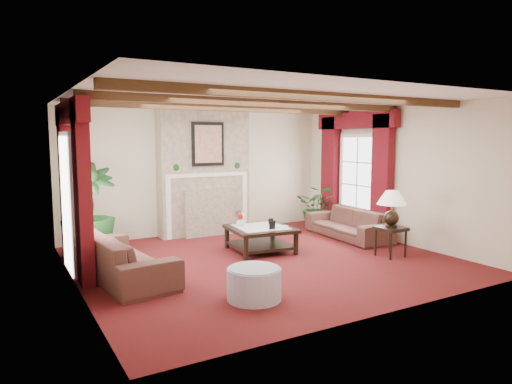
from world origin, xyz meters
TOP-DOWN VIEW (x-y plane):
  - floor at (0.00, 0.00)m, footprint 6.00×6.00m
  - ceiling at (0.00, 0.00)m, footprint 6.00×6.00m
  - back_wall at (0.00, 2.75)m, footprint 6.00×0.02m
  - left_wall at (-3.00, 0.00)m, footprint 0.02×5.50m
  - right_wall at (3.00, 0.00)m, footprint 0.02×5.50m
  - ceiling_beams at (0.00, 0.00)m, footprint 6.00×3.00m
  - fireplace at (0.00, 2.55)m, footprint 2.00×0.52m
  - french_door_left at (-2.97, 1.00)m, footprint 0.10×1.10m
  - french_door_right at (2.97, 1.00)m, footprint 0.10×1.10m
  - curtains_left at (-2.86, 1.00)m, footprint 0.20×2.40m
  - curtains_right at (2.86, 1.00)m, footprint 0.20×2.40m
  - sofa_left at (-2.33, 0.20)m, footprint 2.40×1.19m
  - sofa_right at (2.44, 0.69)m, footprint 2.13×0.87m
  - potted_palm at (-2.54, 1.79)m, footprint 1.14×1.77m
  - small_plant at (2.49, 1.82)m, footprint 1.86×1.87m
  - coffee_table at (0.25, 0.58)m, footprint 1.22×1.22m
  - side_table at (2.06, -0.86)m, footprint 0.49×0.49m
  - ottoman at (-1.10, -1.56)m, footprint 0.70×0.70m
  - table_lamp at (2.06, -0.86)m, footprint 0.52×0.52m
  - flower_vase at (-0.01, 0.85)m, footprint 0.17×0.18m
  - book at (0.45, 0.35)m, footprint 0.25×0.23m
  - photo_frame_a at (0.32, 0.28)m, footprint 0.12×0.02m
  - photo_frame_b at (0.54, 0.69)m, footprint 0.09×0.05m

SIDE VIEW (x-z plane):
  - floor at x=0.00m, z-range 0.00..0.00m
  - ottoman at x=-1.10m, z-range 0.00..0.41m
  - coffee_table at x=0.25m, z-range 0.00..0.45m
  - side_table at x=2.06m, z-range 0.00..0.53m
  - small_plant at x=2.49m, z-range 0.00..0.77m
  - sofa_right at x=2.44m, z-range 0.00..0.80m
  - sofa_left at x=-2.33m, z-range 0.00..0.88m
  - potted_palm at x=-2.54m, z-range 0.00..0.92m
  - photo_frame_b at x=0.54m, z-range 0.45..0.57m
  - photo_frame_a at x=0.32m, z-range 0.45..0.61m
  - flower_vase at x=-0.01m, z-range 0.45..0.62m
  - book at x=0.45m, z-range 0.45..0.76m
  - table_lamp at x=2.06m, z-range 0.53..1.18m
  - back_wall at x=0.00m, z-range 0.00..2.70m
  - left_wall at x=-3.00m, z-range 0.00..2.70m
  - right_wall at x=3.00m, z-range 0.00..2.70m
  - french_door_left at x=-2.97m, z-range 1.05..3.21m
  - french_door_right at x=2.97m, z-range 1.05..3.21m
  - curtains_left at x=-2.86m, z-range 1.28..3.83m
  - curtains_right at x=2.86m, z-range 1.28..3.83m
  - ceiling_beams at x=0.00m, z-range 2.58..2.70m
  - ceiling at x=0.00m, z-range 2.70..2.70m
  - fireplace at x=0.00m, z-range 1.35..4.05m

